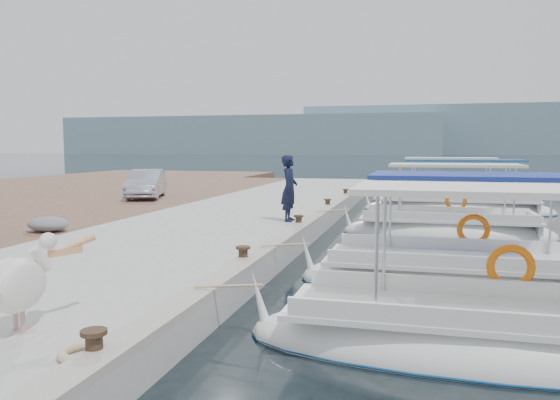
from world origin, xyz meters
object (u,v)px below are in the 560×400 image
Objects in this scene: fishing_caique_c at (447,232)px; fishing_caique_d at (460,208)px; fishing_caique_e at (445,200)px; fisherman at (289,188)px; fishing_caique_a at (495,346)px; fishing_caique_b at (461,282)px; parked_car at (146,184)px; pelican at (21,282)px.

fishing_caique_d is (0.80, 6.49, 0.06)m from fishing_caique_c.
fishing_caique_c is at bearing -92.12° from fishing_caique_e.
fisherman is at bearing -124.73° from fishing_caique_d.
fishing_caique_b is at bearing 93.03° from fishing_caique_a.
fishing_caique_a is at bearing -90.67° from fishing_caique_e.
fishing_caique_a is 9.89m from fisherman.
fisherman reaches higher than fishing_caique_b.
fishing_caique_b is at bearing -93.69° from fishing_caique_d.
fishing_caique_b and fishing_caique_d have the same top height.
fishing_caique_c is at bearing -97.04° from fishing_caique_d.
parked_car is at bearing 131.49° from fishing_caique_a.
pelican is (-6.32, -18.34, 0.92)m from fishing_caique_d.
pelican is (-5.52, -11.85, 0.98)m from fishing_caique_c.
fisherman reaches higher than fishing_caique_a.
fishing_caique_e is 14.43m from parked_car.
fishing_caique_b is at bearing -141.29° from fisherman.
fishing_caique_a and fishing_caique_e have the same top height.
fishing_caique_b is 17.18m from fishing_caique_e.
fishing_caique_b is 1.67× the size of parked_car.
fishing_caique_b is 0.99× the size of fishing_caique_c.
fishing_caique_c is 13.10m from pelican.
fisherman is (-5.46, -7.88, 1.31)m from fishing_caique_d.
fishing_caique_b is 12.92m from fishing_caique_d.
fishing_caique_d is 2.05× the size of parked_car.
fishing_caique_b is 6.96m from fisherman.
fishing_caique_a and fishing_caique_b have the same top height.
fishing_caique_e is 1.89× the size of parked_car.
fishing_caique_d and fishing_caique_e have the same top height.
fisherman is at bearing 132.70° from fishing_caique_b.
fishing_caique_b and fishing_caique_e have the same top height.
fishing_caique_c and fishing_caique_e have the same top height.
pelican is at bearing -161.14° from fishing_caique_a.
fisherman reaches higher than fishing_caique_c.
fisherman reaches higher than pelican.
fishing_caique_e reaches higher than pelican.
fishing_caique_a is at bearing -86.97° from fishing_caique_b.
fishing_caique_d is 9.68m from fisherman.
fishing_caique_e is at bearing 89.33° from fishing_caique_a.
pelican is 0.74× the size of fisherman.
fishing_caique_d is 13.52m from parked_car.
fishing_caique_b and fishing_caique_c have the same top height.
fishing_caique_b is (-0.19, 3.51, -0.00)m from fishing_caique_a.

